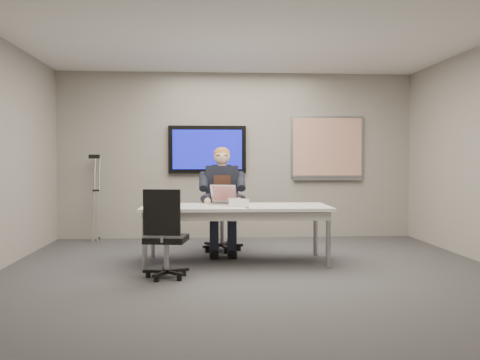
{
  "coord_description": "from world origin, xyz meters",
  "views": [
    {
      "loc": [
        -0.56,
        -6.06,
        1.3
      ],
      "look_at": [
        -0.09,
        0.86,
        1.06
      ],
      "focal_mm": 40.0,
      "sensor_mm": 36.0,
      "label": 1
    }
  ],
  "objects": [
    {
      "name": "seated_person",
      "position": [
        -0.3,
        1.44,
        0.61
      ],
      "size": [
        0.47,
        0.81,
        1.51
      ],
      "rotation": [
        0.0,
        0.0,
        -0.03
      ],
      "color": "#212537",
      "rests_on": "office_chair_far"
    },
    {
      "name": "name_tent",
      "position": [
        -0.13,
        0.56,
        0.79
      ],
      "size": [
        0.27,
        0.18,
        0.1
      ],
      "primitive_type": null,
      "rotation": [
        0.0,
        0.0,
        -0.43
      ],
      "color": "white",
      "rests_on": "conference_table"
    },
    {
      "name": "floor",
      "position": [
        0.0,
        0.0,
        0.0
      ],
      "size": [
        6.0,
        6.0,
        0.02
      ],
      "primitive_type": "cube",
      "color": "#343436",
      "rests_on": "ground"
    },
    {
      "name": "tv_display",
      "position": [
        -0.5,
        2.95,
        1.5
      ],
      "size": [
        1.3,
        0.09,
        0.8
      ],
      "color": "black",
      "rests_on": "wall_back"
    },
    {
      "name": "wall_back",
      "position": [
        0.0,
        3.0,
        1.4
      ],
      "size": [
        6.0,
        0.02,
        2.8
      ],
      "primitive_type": "cube",
      "color": "gray",
      "rests_on": "ground"
    },
    {
      "name": "office_chair_far",
      "position": [
        -0.3,
        1.72,
        0.37
      ],
      "size": [
        0.6,
        0.6,
        1.17
      ],
      "rotation": [
        0.0,
        0.0,
        -0.09
      ],
      "color": "black",
      "rests_on": "ground"
    },
    {
      "name": "pen",
      "position": [
        -0.04,
        0.37,
        0.74
      ],
      "size": [
        0.03,
        0.13,
        0.01
      ],
      "primitive_type": "cylinder",
      "rotation": [
        0.0,
        1.57,
        1.74
      ],
      "color": "black",
      "rests_on": "conference_table"
    },
    {
      "name": "whiteboard",
      "position": [
        1.55,
        2.97,
        1.53
      ],
      "size": [
        1.25,
        0.08,
        1.1
      ],
      "color": "#92949A",
      "rests_on": "wall_back"
    },
    {
      "name": "laptop",
      "position": [
        -0.3,
        0.98,
        0.8
      ],
      "size": [
        0.43,
        0.45,
        0.25
      ],
      "rotation": [
        0.0,
        0.0,
        -0.39
      ],
      "color": "#A8A8AA",
      "rests_on": "conference_table"
    },
    {
      "name": "office_chair_near",
      "position": [
        -0.99,
        -0.15,
        0.31
      ],
      "size": [
        0.55,
        0.55,
        1.0
      ],
      "rotation": [
        0.0,
        0.0,
        2.98
      ],
      "color": "black",
      "rests_on": "ground"
    },
    {
      "name": "wall_front",
      "position": [
        0.0,
        -3.0,
        1.4
      ],
      "size": [
        6.0,
        0.02,
        2.8
      ],
      "primitive_type": "cube",
      "color": "gray",
      "rests_on": "ground"
    },
    {
      "name": "crutch",
      "position": [
        -2.32,
        2.79,
        0.72
      ],
      "size": [
        0.35,
        0.65,
        1.48
      ],
      "primitive_type": null,
      "rotation": [
        -0.19,
        0.0,
        -0.27
      ],
      "color": "#9C9EA4",
      "rests_on": "ground"
    },
    {
      "name": "ceiling",
      "position": [
        0.0,
        0.0,
        2.8
      ],
      "size": [
        6.0,
        6.0,
        0.02
      ],
      "primitive_type": "cube",
      "color": "white",
      "rests_on": "wall_back"
    },
    {
      "name": "conference_table",
      "position": [
        -0.15,
        0.75,
        0.65
      ],
      "size": [
        2.4,
        1.04,
        0.73
      ],
      "rotation": [
        0.0,
        0.0,
        -0.02
      ],
      "color": "white",
      "rests_on": "ground"
    }
  ]
}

